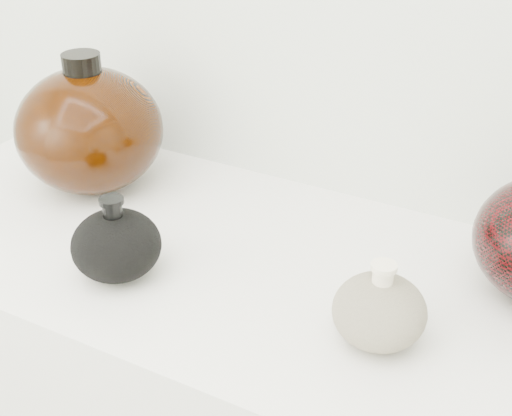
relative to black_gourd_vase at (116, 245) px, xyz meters
The scene contains 3 objects.
black_gourd_vase is the anchor object (origin of this frame).
cream_gourd_vase 0.36m from the black_gourd_vase, ahead, with size 0.11×0.11×0.11m.
left_round_pot 0.28m from the black_gourd_vase, 136.06° to the left, with size 0.25×0.25×0.23m.
Camera 1 is at (0.42, 0.22, 1.46)m, focal length 50.00 mm.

